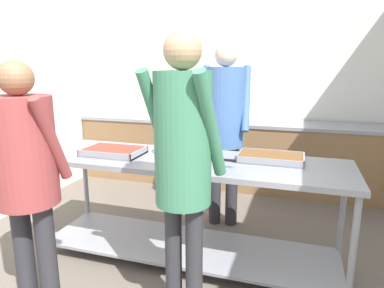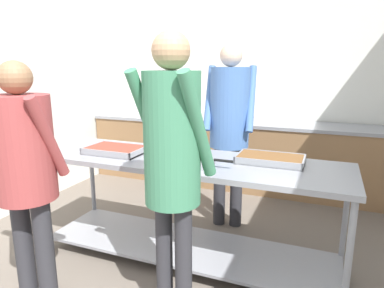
% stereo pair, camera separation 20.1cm
% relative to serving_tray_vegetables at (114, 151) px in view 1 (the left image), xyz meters
% --- Properties ---
extents(wall_rear, '(4.22, 0.06, 2.65)m').
position_rel_serving_tray_vegetables_xyz_m(wall_rear, '(0.52, 2.39, 0.42)').
color(wall_rear, silver).
rests_on(wall_rear, ground_plane).
extents(back_counter, '(4.06, 0.65, 0.89)m').
position_rel_serving_tray_vegetables_xyz_m(back_counter, '(0.52, 2.02, -0.46)').
color(back_counter, olive).
rests_on(back_counter, ground_plane).
extents(serving_counter, '(2.50, 0.74, 0.88)m').
position_rel_serving_tray_vegetables_xyz_m(serving_counter, '(0.64, 0.05, -0.31)').
color(serving_counter, gray).
rests_on(serving_counter, ground_plane).
extents(serving_tray_vegetables, '(0.48, 0.33, 0.05)m').
position_rel_serving_tray_vegetables_xyz_m(serving_tray_vegetables, '(0.00, 0.00, 0.00)').
color(serving_tray_vegetables, gray).
rests_on(serving_tray_vegetables, serving_counter).
extents(plate_stack, '(0.26, 0.26, 0.07)m').
position_rel_serving_tray_vegetables_xyz_m(plate_stack, '(0.41, 0.22, 0.01)').
color(plate_stack, white).
rests_on(plate_stack, serving_counter).
extents(sauce_pan, '(0.41, 0.27, 0.07)m').
position_rel_serving_tray_vegetables_xyz_m(sauce_pan, '(0.78, -0.10, 0.01)').
color(sauce_pan, gray).
rests_on(sauce_pan, serving_counter).
extents(serving_tray_roast, '(0.50, 0.31, 0.05)m').
position_rel_serving_tray_vegetables_xyz_m(serving_tray_roast, '(1.26, 0.19, -0.00)').
color(serving_tray_roast, gray).
rests_on(serving_tray_roast, serving_counter).
extents(guest_serving_left, '(0.50, 0.39, 1.64)m').
position_rel_serving_tray_vegetables_xyz_m(guest_serving_left, '(-0.16, -0.78, 0.09)').
color(guest_serving_left, '#2D2D33').
rests_on(guest_serving_left, ground_plane).
extents(guest_serving_right, '(0.47, 0.41, 1.79)m').
position_rel_serving_tray_vegetables_xyz_m(guest_serving_right, '(0.84, -0.65, 0.21)').
color(guest_serving_right, '#2D2D33').
rests_on(guest_serving_right, ground_plane).
extents(cook_behind_counter, '(0.51, 0.40, 1.80)m').
position_rel_serving_tray_vegetables_xyz_m(cook_behind_counter, '(0.76, 0.82, 0.21)').
color(cook_behind_counter, '#2D2D33').
rests_on(cook_behind_counter, ground_plane).
extents(water_bottle, '(0.08, 0.08, 0.25)m').
position_rel_serving_tray_vegetables_xyz_m(water_bottle, '(0.29, 1.99, 0.10)').
color(water_bottle, silver).
rests_on(water_bottle, back_counter).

